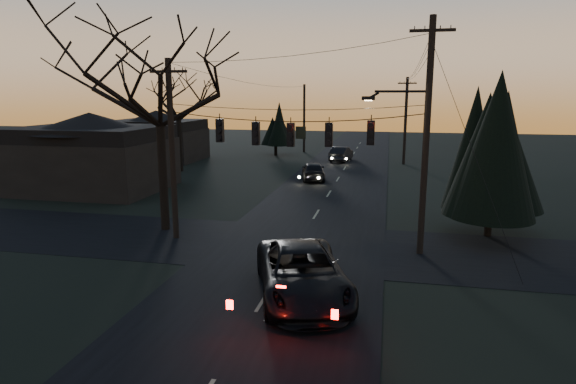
% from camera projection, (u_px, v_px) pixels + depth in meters
% --- Properties ---
extents(ground_plane, '(160.00, 160.00, 0.00)m').
position_uv_depth(ground_plane, '(226.00, 361.00, 12.67)').
color(ground_plane, black).
extents(main_road, '(8.00, 120.00, 0.02)m').
position_uv_depth(main_road, '(325.00, 200.00, 31.85)').
color(main_road, black).
rests_on(main_road, ground).
extents(cross_road, '(60.00, 7.00, 0.02)m').
position_uv_depth(cross_road, '(297.00, 246.00, 22.26)').
color(cross_road, black).
rests_on(cross_road, ground).
extents(utility_pole_right, '(5.00, 0.30, 10.00)m').
position_uv_depth(utility_pole_right, '(420.00, 254.00, 21.16)').
color(utility_pole_right, black).
rests_on(utility_pole_right, ground).
extents(utility_pole_left, '(1.80, 0.30, 8.50)m').
position_uv_depth(utility_pole_left, '(176.00, 238.00, 23.47)').
color(utility_pole_left, black).
rests_on(utility_pole_left, ground).
extents(utility_pole_far_r, '(1.80, 0.30, 8.50)m').
position_uv_depth(utility_pole_far_r, '(403.00, 164.00, 48.01)').
color(utility_pole_far_r, black).
rests_on(utility_pole_far_r, ground).
extents(utility_pole_far_l, '(0.30, 0.30, 8.00)m').
position_uv_depth(utility_pole_far_l, '(304.00, 152.00, 57.99)').
color(utility_pole_far_l, black).
rests_on(utility_pole_far_l, ground).
extents(span_signal_assembly, '(11.50, 0.44, 1.64)m').
position_uv_depth(span_signal_assembly, '(292.00, 133.00, 21.27)').
color(span_signal_assembly, black).
rests_on(span_signal_assembly, ground).
extents(bare_tree_left, '(9.02, 9.02, 10.67)m').
position_uv_depth(bare_tree_left, '(158.00, 82.00, 23.48)').
color(bare_tree_left, black).
rests_on(bare_tree_left, ground).
extents(evergreen_right, '(4.10, 4.10, 7.84)m').
position_uv_depth(evergreen_right, '(495.00, 145.00, 22.87)').
color(evergreen_right, black).
rests_on(evergreen_right, ground).
extents(bare_tree_dist, '(6.45, 6.45, 9.18)m').
position_uv_depth(bare_tree_dist, '(178.00, 99.00, 42.45)').
color(bare_tree_dist, black).
rests_on(bare_tree_dist, ground).
extents(evergreen_dist, '(3.50, 3.50, 5.83)m').
position_uv_depth(evergreen_dist, '(276.00, 124.00, 54.17)').
color(evergreen_dist, black).
rests_on(evergreen_dist, ground).
extents(house_left_near, '(10.00, 8.00, 5.60)m').
position_uv_depth(house_left_near, '(92.00, 152.00, 34.71)').
color(house_left_near, black).
rests_on(house_left_near, ground).
extents(house_left_far, '(9.00, 7.00, 5.20)m').
position_uv_depth(house_left_far, '(157.00, 135.00, 50.69)').
color(house_left_far, black).
rests_on(house_left_far, ground).
extents(suv_near, '(4.64, 6.76, 1.72)m').
position_uv_depth(suv_near, '(302.00, 273.00, 16.49)').
color(suv_near, black).
rests_on(suv_near, ground).
extents(sedan_oncoming_a, '(2.58, 4.67, 1.50)m').
position_uv_depth(sedan_oncoming_a, '(313.00, 171.00, 39.02)').
color(sedan_oncoming_a, black).
rests_on(sedan_oncoming_a, ground).
extents(sedan_oncoming_b, '(2.20, 4.75, 1.51)m').
position_uv_depth(sedan_oncoming_b, '(341.00, 154.00, 49.94)').
color(sedan_oncoming_b, black).
rests_on(sedan_oncoming_b, ground).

